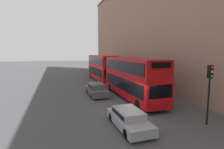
# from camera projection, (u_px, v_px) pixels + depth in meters

# --- Properties ---
(ground_plane) EXTENTS (200.00, 200.00, 0.00)m
(ground_plane) POSITION_uv_depth(u_px,v_px,m) (138.00, 114.00, 14.50)
(ground_plane) COLOR #424244
(bus_leading) EXTENTS (2.59, 11.31, 4.44)m
(bus_leading) POSITION_uv_depth(u_px,v_px,m) (131.00, 76.00, 19.22)
(bus_leading) COLOR #B20C0F
(bus_leading) RESTS_ON ground
(bus_second_in_queue) EXTENTS (2.59, 11.41, 4.53)m
(bus_second_in_queue) POSITION_uv_depth(u_px,v_px,m) (102.00, 67.00, 31.27)
(bus_second_in_queue) COLOR red
(bus_second_in_queue) RESTS_ON ground
(car_dark_sedan) EXTENTS (1.75, 4.43, 1.23)m
(car_dark_sedan) POSITION_uv_depth(u_px,v_px,m) (129.00, 118.00, 11.76)
(car_dark_sedan) COLOR gray
(car_dark_sedan) RESTS_ON ground
(car_hatchback) EXTENTS (1.85, 4.54, 1.42)m
(car_hatchback) POSITION_uv_depth(u_px,v_px,m) (97.00, 89.00, 20.62)
(car_hatchback) COLOR #47474C
(car_hatchback) RESTS_ON ground
(traffic_light) EXTENTS (0.30, 0.36, 4.20)m
(traffic_light) POSITION_uv_depth(u_px,v_px,m) (210.00, 82.00, 11.89)
(traffic_light) COLOR black
(traffic_light) RESTS_ON ground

